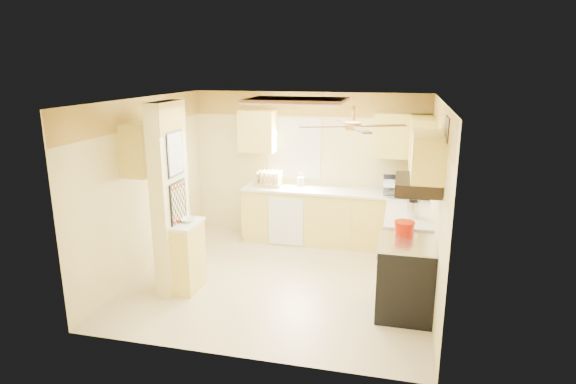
% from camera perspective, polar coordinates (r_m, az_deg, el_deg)
% --- Properties ---
extents(floor, '(4.00, 4.00, 0.00)m').
position_cam_1_polar(floor, '(6.88, -0.78, -10.37)').
color(floor, beige).
rests_on(floor, ground).
extents(ceiling, '(4.00, 4.00, 0.00)m').
position_cam_1_polar(ceiling, '(6.24, -0.86, 10.87)').
color(ceiling, white).
rests_on(ceiling, wall_back).
extents(wall_back, '(4.00, 0.00, 4.00)m').
position_cam_1_polar(wall_back, '(8.26, 2.44, 3.07)').
color(wall_back, beige).
rests_on(wall_back, floor).
extents(wall_front, '(4.00, 0.00, 4.00)m').
position_cam_1_polar(wall_front, '(4.72, -6.52, -6.14)').
color(wall_front, beige).
rests_on(wall_front, floor).
extents(wall_left, '(0.00, 3.80, 3.80)m').
position_cam_1_polar(wall_left, '(7.20, -16.44, 0.70)').
color(wall_left, beige).
rests_on(wall_left, floor).
extents(wall_right, '(0.00, 3.80, 3.80)m').
position_cam_1_polar(wall_right, '(6.28, 17.16, -1.37)').
color(wall_right, beige).
rests_on(wall_right, floor).
extents(wallpaper_border, '(4.00, 0.02, 0.40)m').
position_cam_1_polar(wallpaper_border, '(8.09, 2.49, 10.35)').
color(wallpaper_border, '#FFD84B').
rests_on(wallpaper_border, wall_back).
extents(partition_column, '(0.20, 0.70, 2.50)m').
position_cam_1_polar(partition_column, '(6.42, -13.80, -0.78)').
color(partition_column, beige).
rests_on(partition_column, floor).
extents(partition_ledge, '(0.25, 0.55, 0.90)m').
position_cam_1_polar(partition_ledge, '(6.59, -11.65, -7.63)').
color(partition_ledge, '#E0CF58').
rests_on(partition_ledge, floor).
extents(ledge_top, '(0.28, 0.58, 0.04)m').
position_cam_1_polar(ledge_top, '(6.42, -11.87, -3.75)').
color(ledge_top, white).
rests_on(ledge_top, partition_ledge).
extents(lower_cabinets_back, '(3.00, 0.60, 0.90)m').
position_cam_1_polar(lower_cabinets_back, '(8.10, 5.44, -3.08)').
color(lower_cabinets_back, '#E0CF58').
rests_on(lower_cabinets_back, floor).
extents(lower_cabinets_right, '(0.60, 1.40, 0.90)m').
position_cam_1_polar(lower_cabinets_right, '(7.09, 13.97, -6.13)').
color(lower_cabinets_right, '#E0CF58').
rests_on(lower_cabinets_right, floor).
extents(countertop_back, '(3.04, 0.64, 0.04)m').
position_cam_1_polar(countertop_back, '(7.95, 5.51, 0.12)').
color(countertop_back, white).
rests_on(countertop_back, lower_cabinets_back).
extents(countertop_right, '(0.64, 1.44, 0.04)m').
position_cam_1_polar(countertop_right, '(6.94, 14.13, -2.49)').
color(countertop_right, white).
rests_on(countertop_right, lower_cabinets_right).
extents(dishwasher_panel, '(0.58, 0.02, 0.80)m').
position_cam_1_polar(dishwasher_panel, '(7.94, -0.25, -3.52)').
color(dishwasher_panel, white).
rests_on(dishwasher_panel, lower_cabinets_back).
extents(window, '(0.92, 0.02, 1.02)m').
position_cam_1_polar(window, '(8.24, 0.73, 5.18)').
color(window, white).
rests_on(window, wall_back).
extents(upper_cab_back_left, '(0.60, 0.35, 0.70)m').
position_cam_1_polar(upper_cab_back_left, '(8.19, -3.65, 7.22)').
color(upper_cab_back_left, '#E0CF58').
rests_on(upper_cab_back_left, wall_back).
extents(upper_cab_back_right, '(0.90, 0.35, 0.70)m').
position_cam_1_polar(upper_cab_back_right, '(7.84, 13.50, 6.50)').
color(upper_cab_back_right, '#E0CF58').
rests_on(upper_cab_back_right, wall_back).
extents(upper_cab_right, '(0.35, 1.00, 0.70)m').
position_cam_1_polar(upper_cab_right, '(7.37, 15.62, 5.85)').
color(upper_cab_right, '#E0CF58').
rests_on(upper_cab_right, wall_right).
extents(upper_cab_left_wall, '(0.35, 0.75, 0.70)m').
position_cam_1_polar(upper_cab_left_wall, '(6.78, -16.56, 5.04)').
color(upper_cab_left_wall, '#E0CF58').
rests_on(upper_cab_left_wall, wall_left).
extents(upper_cab_over_stove, '(0.35, 0.76, 0.52)m').
position_cam_1_polar(upper_cab_over_stove, '(5.58, 16.23, 4.10)').
color(upper_cab_over_stove, '#E0CF58').
rests_on(upper_cab_over_stove, wall_right).
extents(stove, '(0.68, 0.77, 0.92)m').
position_cam_1_polar(stove, '(6.02, 13.70, -9.86)').
color(stove, black).
rests_on(stove, floor).
extents(range_hood, '(0.50, 0.76, 0.14)m').
position_cam_1_polar(range_hood, '(5.64, 15.13, 0.87)').
color(range_hood, black).
rests_on(range_hood, upper_cab_over_stove).
extents(poster_menu, '(0.02, 0.42, 0.57)m').
position_cam_1_polar(poster_menu, '(6.24, -13.23, 4.46)').
color(poster_menu, black).
rests_on(poster_menu, partition_column).
extents(poster_nashville, '(0.02, 0.42, 0.57)m').
position_cam_1_polar(poster_nashville, '(6.39, -12.88, -1.28)').
color(poster_nashville, black).
rests_on(poster_nashville, partition_column).
extents(ceiling_light_panel, '(1.35, 0.95, 0.06)m').
position_cam_1_polar(ceiling_light_panel, '(6.71, 1.06, 10.76)').
color(ceiling_light_panel, brown).
rests_on(ceiling_light_panel, ceiling).
extents(ceiling_fan, '(1.15, 1.15, 0.26)m').
position_cam_1_polar(ceiling_fan, '(5.40, 7.71, 7.83)').
color(ceiling_fan, gold).
rests_on(ceiling_fan, ceiling).
extents(vent_grate, '(0.02, 0.40, 0.25)m').
position_cam_1_polar(vent_grate, '(5.19, 18.38, 7.09)').
color(vent_grate, black).
rests_on(vent_grate, wall_right).
extents(microwave, '(0.51, 0.36, 0.28)m').
position_cam_1_polar(microwave, '(7.82, 13.05, 0.74)').
color(microwave, white).
rests_on(microwave, countertop_back).
extents(bowl, '(0.24, 0.24, 0.05)m').
position_cam_1_polar(bowl, '(6.45, -11.86, -3.25)').
color(bowl, white).
rests_on(bowl, ledge_top).
extents(dutch_oven, '(0.25, 0.25, 0.17)m').
position_cam_1_polar(dutch_oven, '(6.07, 13.63, -4.17)').
color(dutch_oven, '#B11400').
rests_on(dutch_oven, stove).
extents(kettle, '(0.17, 0.17, 0.26)m').
position_cam_1_polar(kettle, '(6.67, 14.60, -1.96)').
color(kettle, silver).
rests_on(kettle, countertop_right).
extents(dish_rack, '(0.43, 0.31, 0.25)m').
position_cam_1_polar(dish_rack, '(8.19, -2.29, 1.39)').
color(dish_rack, tan).
rests_on(dish_rack, countertop_back).
extents(utensil_crock, '(0.12, 0.12, 0.23)m').
position_cam_1_polar(utensil_crock, '(8.17, 1.48, 1.28)').
color(utensil_crock, white).
rests_on(utensil_crock, countertop_back).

